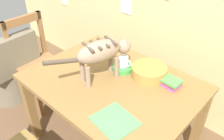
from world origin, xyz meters
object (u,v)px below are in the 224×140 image
book_stack (168,81)px  saucer_bowl (123,67)px  cat (102,52)px  coffee_mug (123,61)px  wicker_armchair (9,73)px  dining_table (112,90)px  magazine (115,121)px  wooden_chair_far (38,63)px  wicker_basket (149,71)px

book_stack → saucer_bowl: bearing=-167.8°
cat → coffee_mug: 0.24m
saucer_bowl → coffee_mug: 0.06m
wicker_armchair → saucer_bowl: bearing=-76.1°
dining_table → magazine: size_ratio=4.96×
wicker_armchair → cat: bearing=-83.5°
book_stack → wooden_chair_far: 1.41m
cat → wicker_armchair: bearing=-155.6°
dining_table → coffee_mug: 0.24m
saucer_bowl → magazine: bearing=-54.5°
dining_table → book_stack: size_ratio=6.60×
saucer_bowl → magazine: (0.33, -0.46, -0.02)m
coffee_mug → book_stack: coffee_mug is taller
wooden_chair_far → magazine: bearing=79.7°
book_stack → wooden_chair_far: wooden_chair_far is taller
saucer_bowl → wicker_basket: size_ratio=0.64×
saucer_bowl → coffee_mug: (0.00, 0.00, 0.06)m
cat → saucer_bowl: cat is taller
saucer_bowl → book_stack: size_ratio=0.90×
magazine → wooden_chair_far: wooden_chair_far is taller
wooden_chair_far → wicker_armchair: bearing=-60.1°
coffee_mug → wooden_chair_far: (-0.98, -0.23, -0.34)m
wicker_basket → wooden_chair_far: bearing=-166.3°
wicker_armchair → wooden_chair_far: bearing=-64.1°
saucer_bowl → wooden_chair_far: wooden_chair_far is taller
coffee_mug → wooden_chair_far: 1.06m
book_stack → wicker_armchair: size_ratio=0.25×
cat → wicker_basket: bearing=58.5°
magazine → wooden_chair_far: bearing=177.5°
dining_table → wooden_chair_far: size_ratio=1.35×
dining_table → wicker_armchair: (-1.36, -0.25, -0.37)m
saucer_bowl → book_stack: 0.38m
wicker_basket → wicker_armchair: bearing=-162.4°
magazine → wooden_chair_far: (-1.31, 0.24, -0.27)m
dining_table → saucer_bowl: 0.21m
saucer_bowl → wicker_armchair: size_ratio=0.22×
cat → book_stack: bearing=46.7°
coffee_mug → book_stack: (0.37, 0.08, -0.05)m
coffee_mug → wicker_armchair: 1.49m
wooden_chair_far → coffee_mug: bearing=103.0°
wicker_basket → coffee_mug: bearing=-162.9°
book_stack → wicker_basket: size_ratio=0.71×
cat → wicker_basket: cat is taller
dining_table → book_stack: book_stack is taller
saucer_bowl → book_stack: bearing=12.2°
coffee_mug → wicker_armchair: coffee_mug is taller
wooden_chair_far → saucer_bowl: bearing=103.1°
coffee_mug → magazine: (0.33, -0.46, -0.08)m
wicker_armchair → wicker_basket: bearing=-76.2°
book_stack → wicker_basket: bearing=-174.0°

